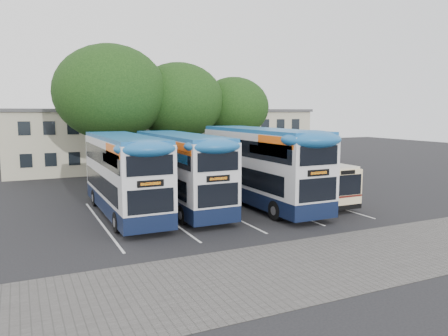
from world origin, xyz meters
TOP-DOWN VIEW (x-y plane):
  - ground at (0.00, 0.00)m, footprint 120.00×120.00m
  - paving_strip at (-2.00, -5.00)m, footprint 40.00×6.00m
  - bay_lines at (-3.75, 5.00)m, footprint 14.12×11.00m
  - depot_building at (0.00, 26.99)m, footprint 32.40×8.40m
  - lamp_post at (6.00, 19.97)m, footprint 0.25×1.05m
  - tree_left at (-7.75, 16.84)m, footprint 8.83×8.83m
  - tree_mid at (-2.00, 17.15)m, footprint 7.63×7.63m
  - tree_right at (3.29, 17.28)m, footprint 6.35×6.35m
  - bus_dd_left at (-9.14, 6.52)m, footprint 2.68×11.04m
  - bus_dd_mid at (-5.69, 6.58)m, footprint 2.68×11.03m
  - bus_dd_right at (-0.70, 5.47)m, footprint 2.85×11.73m
  - bus_single at (2.54, 5.70)m, footprint 2.33×9.17m

SIDE VIEW (x-z plane):
  - ground at x=0.00m, z-range 0.00..0.00m
  - paving_strip at x=-2.00m, z-range 0.00..0.01m
  - bay_lines at x=-3.75m, z-range 0.00..0.01m
  - bus_single at x=2.54m, z-range 0.18..2.91m
  - bus_dd_mid at x=-5.69m, z-range 0.23..4.83m
  - bus_dd_left at x=-9.14m, z-range 0.23..4.84m
  - bus_dd_right at x=-0.70m, z-range 0.25..5.14m
  - depot_building at x=0.00m, z-range 0.05..6.25m
  - lamp_post at x=6.00m, z-range 0.55..9.61m
  - tree_right at x=3.29m, z-range 1.80..10.83m
  - tree_mid at x=-2.00m, z-range 1.77..11.84m
  - tree_left at x=-7.75m, z-range 1.82..12.99m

